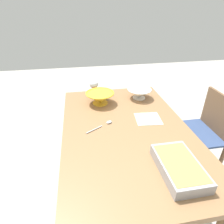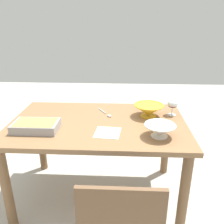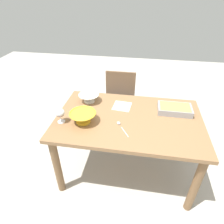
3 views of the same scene
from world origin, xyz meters
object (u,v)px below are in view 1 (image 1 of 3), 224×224
(wine_glass, at_px, (94,85))
(serving_spoon, at_px, (105,124))
(dining_table, at_px, (126,140))
(casserole_dish, at_px, (179,166))
(napkin, at_px, (148,119))
(small_bowl, at_px, (100,97))
(mixing_bowl, at_px, (139,93))
(chair, at_px, (203,131))

(wine_glass, bearing_deg, serving_spoon, 2.39)
(dining_table, distance_m, wine_glass, 0.68)
(serving_spoon, bearing_deg, casserole_dish, 32.75)
(napkin, bearing_deg, wine_glass, -145.26)
(serving_spoon, bearing_deg, small_bowl, 178.19)
(small_bowl, bearing_deg, mixing_bowl, 96.58)
(chair, relative_size, wine_glass, 5.73)
(dining_table, distance_m, casserole_dish, 0.50)
(chair, xyz_separation_m, small_bowl, (-0.22, -0.94, 0.32))
(serving_spoon, height_order, napkin, serving_spoon)
(wine_glass, xyz_separation_m, napkin, (0.53, 0.37, -0.10))
(dining_table, xyz_separation_m, napkin, (-0.09, 0.20, 0.11))
(wine_glass, relative_size, casserole_dish, 0.43)
(mixing_bowl, height_order, small_bowl, small_bowl)
(mixing_bowl, bearing_deg, serving_spoon, -43.92)
(wine_glass, height_order, mixing_bowl, wine_glass)
(mixing_bowl, bearing_deg, wine_glass, -111.70)
(casserole_dish, bearing_deg, dining_table, -158.17)
(napkin, bearing_deg, casserole_dish, -1.98)
(small_bowl, bearing_deg, napkin, 45.62)
(casserole_dish, height_order, mixing_bowl, mixing_bowl)
(wine_glass, bearing_deg, dining_table, 15.43)
(wine_glass, bearing_deg, casserole_dish, 18.16)
(wine_glass, height_order, small_bowl, wine_glass)
(casserole_dish, height_order, small_bowl, small_bowl)
(chair, distance_m, casserole_dish, 0.94)
(casserole_dish, bearing_deg, mixing_bowl, 176.44)
(wine_glass, relative_size, mixing_bowl, 0.65)
(mixing_bowl, bearing_deg, napkin, -5.84)
(chair, xyz_separation_m, wine_glass, (-0.42, -0.97, 0.36))
(mixing_bowl, distance_m, serving_spoon, 0.55)
(napkin, bearing_deg, serving_spoon, -85.35)
(small_bowl, xyz_separation_m, serving_spoon, (0.35, -0.01, -0.05))
(chair, xyz_separation_m, casserole_dish, (0.64, -0.62, 0.30))
(wine_glass, xyz_separation_m, serving_spoon, (0.56, 0.02, -0.09))
(chair, bearing_deg, small_bowl, -103.18)
(mixing_bowl, xyz_separation_m, napkin, (0.37, -0.04, -0.05))
(dining_table, height_order, small_bowl, small_bowl)
(small_bowl, bearing_deg, serving_spoon, -1.81)
(dining_table, relative_size, casserole_dish, 4.27)
(casserole_dish, relative_size, napkin, 1.74)
(chair, relative_size, small_bowl, 3.30)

